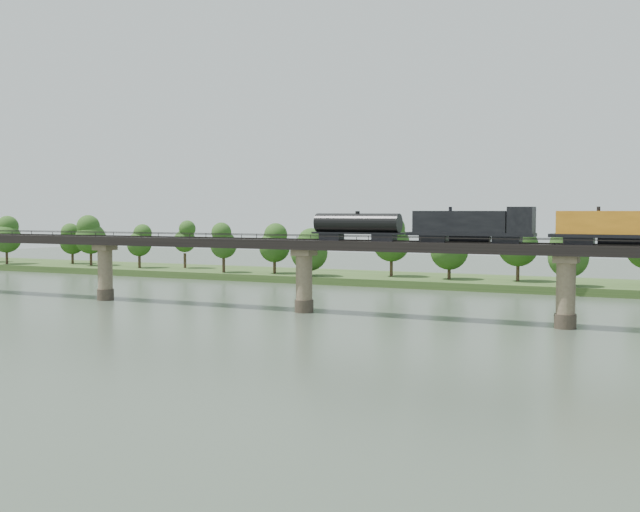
% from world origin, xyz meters
% --- Properties ---
extents(ground, '(400.00, 400.00, 0.00)m').
position_xyz_m(ground, '(0.00, 0.00, 0.00)').
color(ground, '#344133').
rests_on(ground, ground).
extents(far_bank, '(300.00, 24.00, 1.60)m').
position_xyz_m(far_bank, '(0.00, 85.00, 0.80)').
color(far_bank, '#2E491D').
rests_on(far_bank, ground).
extents(bridge, '(236.00, 30.00, 11.50)m').
position_xyz_m(bridge, '(0.00, 30.00, 5.46)').
color(bridge, '#473A2D').
rests_on(bridge, ground).
extents(bridge_superstructure, '(220.00, 4.90, 0.75)m').
position_xyz_m(bridge_superstructure, '(0.00, 30.00, 11.79)').
color(bridge_superstructure, black).
rests_on(bridge_superstructure, bridge).
extents(far_treeline, '(289.06, 17.54, 13.60)m').
position_xyz_m(far_treeline, '(-8.21, 80.52, 8.83)').
color(far_treeline, '#382619').
rests_on(far_treeline, far_bank).
extents(freight_train, '(74.65, 2.91, 5.14)m').
position_xyz_m(freight_train, '(40.33, 30.00, 13.95)').
color(freight_train, black).
rests_on(freight_train, bridge).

